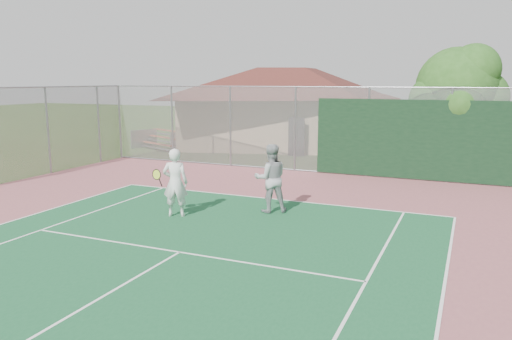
{
  "coord_description": "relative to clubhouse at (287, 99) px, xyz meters",
  "views": [
    {
      "loc": [
        5.76,
        -2.57,
        3.78
      ],
      "look_at": [
        0.27,
        10.02,
        1.29
      ],
      "focal_mm": 35.0,
      "sensor_mm": 36.0,
      "label": 1
    }
  ],
  "objects": [
    {
      "name": "back_fence",
      "position": [
        6.26,
        -7.71,
        -1.01
      ],
      "size": [
        20.08,
        0.11,
        3.53
      ],
      "color": "gray",
      "rests_on": "ground"
    },
    {
      "name": "side_fence_left",
      "position": [
        -5.85,
        -12.19,
        -0.93
      ],
      "size": [
        0.08,
        9.0,
        3.5
      ],
      "color": "gray",
      "rests_on": "ground"
    },
    {
      "name": "clubhouse",
      "position": [
        0.0,
        0.0,
        0.0
      ],
      "size": [
        13.91,
        11.03,
        5.28
      ],
      "rotation": [
        0.0,
        0.0,
        0.26
      ],
      "color": "tan",
      "rests_on": "ground"
    },
    {
      "name": "bleachers",
      "position": [
        -5.83,
        -4.12,
        -2.14
      ],
      "size": [
        3.29,
        2.57,
        1.01
      ],
      "rotation": [
        0.0,
        0.0,
        -0.41
      ],
      "color": "#9C3F24",
      "rests_on": "ground"
    },
    {
      "name": "tree",
      "position": [
        9.3,
        -6.11,
        0.7
      ],
      "size": [
        3.69,
        3.49,
        5.14
      ],
      "color": "#331E12",
      "rests_on": "ground"
    },
    {
      "name": "player_white_front",
      "position": [
        2.45,
        -15.76,
        -1.72
      ],
      "size": [
        0.97,
        0.7,
        1.91
      ],
      "rotation": [
        0.0,
        0.0,
        3.5
      ],
      "color": "silver",
      "rests_on": "ground"
    },
    {
      "name": "player_grey_back",
      "position": [
        4.71,
        -14.29,
        -1.69
      ],
      "size": [
        1.2,
        1.13,
        1.97
      ],
      "rotation": [
        0.0,
        0.0,
        3.69
      ],
      "color": "#9EA0A3",
      "rests_on": "ground"
    }
  ]
}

